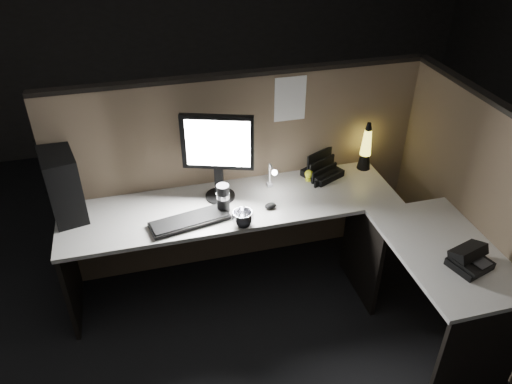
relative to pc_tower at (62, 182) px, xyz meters
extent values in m
plane|color=black|center=(1.22, -0.80, -0.96)|extent=(6.00, 6.00, 0.00)
plane|color=#282623|center=(1.22, 2.20, 0.39)|extent=(6.00, 0.00, 6.00)
cube|color=brown|center=(1.22, 0.13, -0.21)|extent=(2.66, 0.06, 1.50)
cube|color=brown|center=(2.55, -0.70, -0.21)|extent=(0.06, 1.66, 1.50)
cube|color=#B9B7AF|center=(1.07, -0.20, -0.24)|extent=(2.30, 0.60, 0.03)
cube|color=#B9B7AF|center=(2.22, -1.00, -0.24)|extent=(0.60, 1.00, 0.03)
cube|color=black|center=(-0.06, -0.20, -0.61)|extent=(0.03, 0.55, 0.70)
cube|color=black|center=(2.22, -1.48, -0.61)|extent=(0.55, 0.03, 0.70)
cube|color=black|center=(1.94, -0.50, -0.61)|extent=(0.03, 0.55, 0.70)
cube|color=black|center=(0.00, 0.00, 0.00)|extent=(0.28, 0.47, 0.46)
cylinder|color=black|center=(1.01, -0.10, -0.22)|extent=(0.20, 0.20, 0.02)
cube|color=black|center=(1.01, -0.08, -0.10)|extent=(0.07, 0.06, 0.23)
cube|color=black|center=(1.01, -0.08, 0.19)|extent=(0.46, 0.19, 0.39)
cube|color=white|center=(1.01, -0.10, 0.19)|extent=(0.40, 0.14, 0.33)
cube|color=black|center=(0.76, -0.34, -0.22)|extent=(0.54, 0.27, 0.03)
ellipsoid|color=black|center=(1.31, -0.31, -0.21)|extent=(0.09, 0.08, 0.03)
cube|color=white|center=(1.38, -0.05, -0.22)|extent=(0.04, 0.04, 0.03)
cylinder|color=white|center=(1.38, -0.05, -0.12)|extent=(0.01, 0.01, 0.16)
cylinder|color=white|center=(1.38, -0.10, -0.04)|extent=(0.01, 0.11, 0.01)
sphere|color=white|center=(1.38, -0.17, -0.05)|extent=(0.04, 0.04, 0.04)
cube|color=black|center=(1.80, -0.02, -0.20)|extent=(0.31, 0.30, 0.05)
cube|color=black|center=(1.80, -0.05, -0.17)|extent=(0.23, 0.12, 0.09)
cube|color=black|center=(1.80, 0.06, -0.13)|extent=(0.23, 0.12, 0.17)
cone|color=black|center=(2.14, 0.01, -0.17)|extent=(0.10, 0.10, 0.12)
cone|color=yellow|center=(2.14, 0.01, -0.01)|extent=(0.08, 0.08, 0.20)
sphere|color=maroon|center=(2.14, 0.01, -0.07)|extent=(0.04, 0.04, 0.04)
sphere|color=maroon|center=(2.14, 0.01, 0.00)|extent=(0.03, 0.03, 0.03)
cone|color=black|center=(2.14, 0.01, 0.12)|extent=(0.05, 0.05, 0.05)
cylinder|color=black|center=(1.00, -0.27, -0.13)|extent=(0.09, 0.09, 0.20)
imported|color=silver|center=(1.09, -0.46, -0.17)|extent=(0.17, 0.17, 0.11)
sphere|color=#F8FF28|center=(1.68, -0.05, -0.18)|extent=(0.06, 0.06, 0.06)
cube|color=white|center=(1.56, 0.10, 0.36)|extent=(0.22, 0.00, 0.32)
cube|color=black|center=(2.26, -1.16, -0.21)|extent=(0.26, 0.24, 0.05)
cube|color=black|center=(2.26, -1.13, -0.15)|extent=(0.24, 0.18, 0.10)
cube|color=black|center=(2.19, -1.21, -0.18)|extent=(0.09, 0.16, 0.03)
cube|color=#3F3F42|center=(2.30, -1.19, -0.18)|extent=(0.12, 0.12, 0.00)
camera|label=1|loc=(0.52, -2.93, 1.73)|focal=35.00mm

